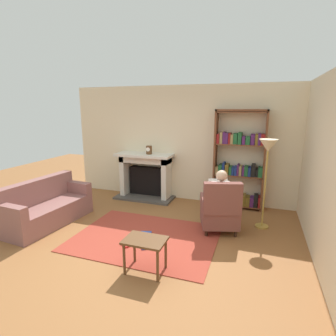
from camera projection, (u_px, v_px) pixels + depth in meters
The scene contains 13 objects.
ground at pixel (138, 246), 4.32m from camera, with size 14.00×14.00×0.00m, color #915B31.
back_wall at pixel (183, 144), 6.37m from camera, with size 5.60×0.10×2.70m, color beige.
side_wall_right at pixel (317, 161), 4.33m from camera, with size 0.10×5.20×2.70m, color beige.
area_rug at pixel (145, 238), 4.60m from camera, with size 2.40×1.80×0.01m, color #9E3829.
fireplace at pixel (146, 174), 6.58m from camera, with size 1.42×0.64×1.11m.
mantel_clock at pixel (149, 150), 6.31m from camera, with size 0.14×0.14×0.20m.
bookshelf at pixel (239, 164), 5.82m from camera, with size 1.08×0.32×2.16m.
armchair_reading at pixel (220, 210), 4.72m from camera, with size 0.80×0.78×0.97m.
seated_reader at pixel (220, 197), 4.79m from camera, with size 0.47×0.59×1.14m.
sofa_floral at pixel (46, 207), 5.12m from camera, with size 0.85×1.75×0.85m.
side_table at pixel (145, 245), 3.57m from camera, with size 0.56×0.39×0.48m.
scattered_books at pixel (145, 241), 4.44m from camera, with size 0.67×0.65×0.03m.
floor_lamp at pixel (268, 154), 4.72m from camera, with size 0.32×0.32×1.65m.
Camera 1 is at (1.75, -3.56, 2.18)m, focal length 28.58 mm.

